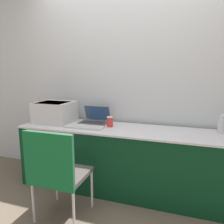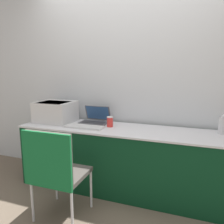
% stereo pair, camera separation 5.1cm
% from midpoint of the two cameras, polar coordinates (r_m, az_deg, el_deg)
% --- Properties ---
extents(ground_plane, '(14.00, 14.00, 0.00)m').
position_cam_midpoint_polar(ground_plane, '(2.56, 0.71, -22.42)').
color(ground_plane, '#6B5B4C').
extents(wall_back, '(8.00, 0.05, 2.60)m').
position_cam_midpoint_polar(wall_back, '(2.78, 5.24, 8.54)').
color(wall_back, silver).
rests_on(wall_back, ground_plane).
extents(table, '(2.41, 0.60, 0.75)m').
position_cam_midpoint_polar(table, '(2.63, 2.83, -12.24)').
color(table, '#0C381E').
rests_on(table, ground_plane).
extents(printer, '(0.45, 0.41, 0.26)m').
position_cam_midpoint_polar(printer, '(2.90, -14.03, 0.26)').
color(printer, silver).
rests_on(printer, table).
extents(laptop_left, '(0.34, 0.28, 0.21)m').
position_cam_midpoint_polar(laptop_left, '(2.78, -3.91, -1.87)').
color(laptop_left, '#4C4C51').
rests_on(laptop_left, table).
extents(external_keyboard, '(0.46, 0.17, 0.02)m').
position_cam_midpoint_polar(external_keyboard, '(2.56, -6.72, -3.84)').
color(external_keyboard, silver).
rests_on(external_keyboard, table).
extents(coffee_cup, '(0.07, 0.07, 0.12)m').
position_cam_midpoint_polar(coffee_cup, '(2.57, 0.02, -2.55)').
color(coffee_cup, red).
rests_on(coffee_cup, table).
extents(metal_pitcher, '(0.09, 0.09, 0.21)m').
position_cam_midpoint_polar(metal_pitcher, '(2.56, 27.54, -3.08)').
color(metal_pitcher, silver).
rests_on(metal_pitcher, table).
extents(chair, '(0.48, 0.45, 0.90)m').
position_cam_midpoint_polar(chair, '(2.08, -14.15, -13.69)').
color(chair, '#4C4742').
rests_on(chair, ground_plane).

